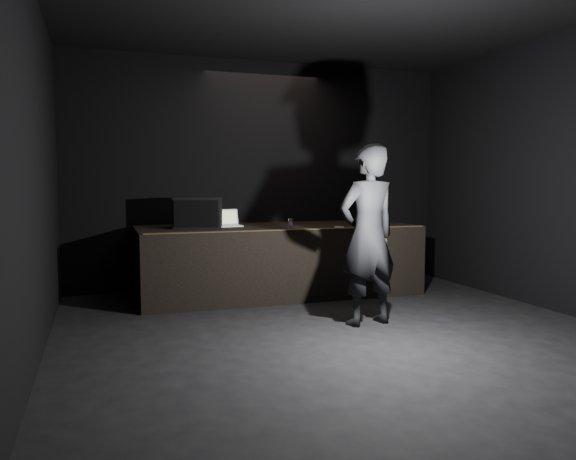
% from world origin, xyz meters
% --- Properties ---
extents(ground, '(7.00, 7.00, 0.00)m').
position_xyz_m(ground, '(0.00, 0.00, 0.00)').
color(ground, black).
rests_on(ground, ground).
extents(room_walls, '(6.10, 7.10, 3.52)m').
position_xyz_m(room_walls, '(0.00, 0.00, 2.02)').
color(room_walls, black).
rests_on(room_walls, ground).
extents(stage_riser, '(4.00, 1.50, 1.00)m').
position_xyz_m(stage_riser, '(0.00, 2.73, 0.50)').
color(stage_riser, black).
rests_on(stage_riser, ground).
extents(riser_lip, '(3.92, 0.10, 0.01)m').
position_xyz_m(riser_lip, '(0.00, 2.02, 1.01)').
color(riser_lip, brown).
rests_on(riser_lip, stage_riser).
extents(stage_monitor, '(0.74, 0.62, 0.43)m').
position_xyz_m(stage_monitor, '(-1.16, 2.73, 1.21)').
color(stage_monitor, black).
rests_on(stage_monitor, stage_riser).
extents(cable, '(0.80, 0.09, 0.02)m').
position_xyz_m(cable, '(-0.70, 3.28, 1.01)').
color(cable, black).
rests_on(cable, stage_riser).
extents(laptop, '(0.37, 0.34, 0.24)m').
position_xyz_m(laptop, '(-0.70, 2.91, 1.06)').
color(laptop, white).
rests_on(laptop, stage_riser).
extents(beer_can, '(0.06, 0.06, 0.15)m').
position_xyz_m(beer_can, '(-0.01, 2.14, 1.07)').
color(beer_can, silver).
rests_on(beer_can, stage_riser).
extents(plastic_cup, '(0.08, 0.08, 0.10)m').
position_xyz_m(plastic_cup, '(0.04, 2.95, 1.05)').
color(plastic_cup, white).
rests_on(plastic_cup, stage_riser).
extents(wii_remote, '(0.10, 0.14, 0.03)m').
position_xyz_m(wii_remote, '(0.69, 2.08, 1.01)').
color(wii_remote, white).
rests_on(wii_remote, stage_riser).
extents(person, '(0.83, 0.62, 2.07)m').
position_xyz_m(person, '(0.45, 0.73, 1.03)').
color(person, black).
rests_on(person, ground).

